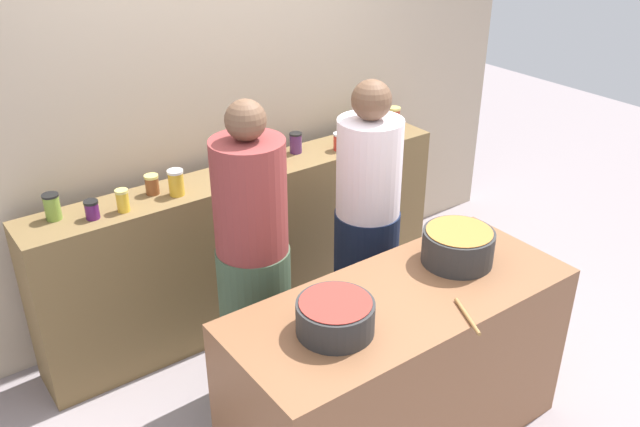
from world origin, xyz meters
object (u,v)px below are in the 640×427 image
at_px(preserve_jar_4, 176,182).
at_px(preserve_jar_6, 278,155).
at_px(cooking_pot_left, 335,317).
at_px(cook_with_tongs, 254,278).
at_px(preserve_jar_11, 394,118).
at_px(preserve_jar_8, 340,141).
at_px(preserve_jar_2, 123,200).
at_px(cooking_pot_center, 458,246).
at_px(preserve_jar_3, 152,184).
at_px(preserve_jar_0, 52,207).
at_px(wooden_spoon, 467,316).
at_px(cook_in_cap, 367,235).
at_px(preserve_jar_9, 351,138).
at_px(preserve_jar_10, 381,123).
at_px(preserve_jar_1, 92,210).
at_px(preserve_jar_7, 296,143).
at_px(preserve_jar_5, 252,156).

distance_m(preserve_jar_4, preserve_jar_6, 0.68).
bearing_deg(cooking_pot_left, cook_with_tongs, 88.30).
bearing_deg(preserve_jar_11, preserve_jar_8, -169.94).
distance_m(preserve_jar_2, cooking_pot_center, 1.76).
height_order(preserve_jar_2, preserve_jar_4, preserve_jar_4).
bearing_deg(preserve_jar_3, cook_with_tongs, -75.85).
bearing_deg(cooking_pot_center, preserve_jar_8, 79.38).
relative_size(preserve_jar_4, cooking_pot_center, 0.42).
bearing_deg(preserve_jar_3, preserve_jar_11, -0.04).
bearing_deg(preserve_jar_11, preserve_jar_0, 179.49).
height_order(preserve_jar_4, cook_with_tongs, cook_with_tongs).
xyz_separation_m(preserve_jar_2, cooking_pot_center, (1.21, -1.27, -0.10)).
bearing_deg(preserve_jar_6, cooking_pot_left, -113.92).
bearing_deg(wooden_spoon, cooking_pot_center, 49.51).
bearing_deg(preserve_jar_11, cooking_pot_center, -119.97).
height_order(cooking_pot_center, wooden_spoon, cooking_pot_center).
distance_m(preserve_jar_2, cook_in_cap, 1.37).
bearing_deg(cooking_pot_left, preserve_jar_11, 42.06).
bearing_deg(cook_with_tongs, preserve_jar_9, 30.10).
relative_size(preserve_jar_2, cook_in_cap, 0.07).
relative_size(preserve_jar_2, wooden_spoon, 0.48).
relative_size(preserve_jar_8, preserve_jar_10, 0.87).
bearing_deg(cook_in_cap, preserve_jar_4, 144.46).
bearing_deg(preserve_jar_1, preserve_jar_3, 13.79).
distance_m(preserve_jar_1, wooden_spoon, 1.96).
bearing_deg(preserve_jar_10, preserve_jar_7, 176.92).
bearing_deg(preserve_jar_3, preserve_jar_10, -0.31).
relative_size(preserve_jar_6, wooden_spoon, 0.52).
bearing_deg(cooking_pot_center, preserve_jar_1, 137.01).
height_order(preserve_jar_1, wooden_spoon, preserve_jar_1).
height_order(preserve_jar_1, cooking_pot_left, preserve_jar_1).
bearing_deg(cooking_pot_center, cooking_pot_left, -173.63).
xyz_separation_m(preserve_jar_8, wooden_spoon, (-0.55, -1.63, -0.17)).
relative_size(preserve_jar_2, preserve_jar_11, 0.84).
relative_size(preserve_jar_4, preserve_jar_5, 1.23).
bearing_deg(cooking_pot_center, preserve_jar_0, 137.88).
distance_m(preserve_jar_2, preserve_jar_11, 2.01).
relative_size(preserve_jar_0, cooking_pot_center, 0.40).
xyz_separation_m(preserve_jar_2, cooking_pot_left, (0.38, -1.36, -0.11)).
height_order(preserve_jar_0, preserve_jar_5, preserve_jar_0).
relative_size(preserve_jar_5, wooden_spoon, 0.46).
bearing_deg(preserve_jar_10, preserve_jar_11, 3.69).
bearing_deg(preserve_jar_1, preserve_jar_8, -0.27).
height_order(preserve_jar_10, wooden_spoon, preserve_jar_10).
distance_m(preserve_jar_9, cook_in_cap, 0.79).
bearing_deg(preserve_jar_3, preserve_jar_6, -5.66).
xyz_separation_m(preserve_jar_5, cook_with_tongs, (-0.47, -0.77, -0.30)).
height_order(preserve_jar_9, wooden_spoon, preserve_jar_9).
height_order(preserve_jar_0, cook_with_tongs, cook_with_tongs).
height_order(preserve_jar_0, cooking_pot_left, preserve_jar_0).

